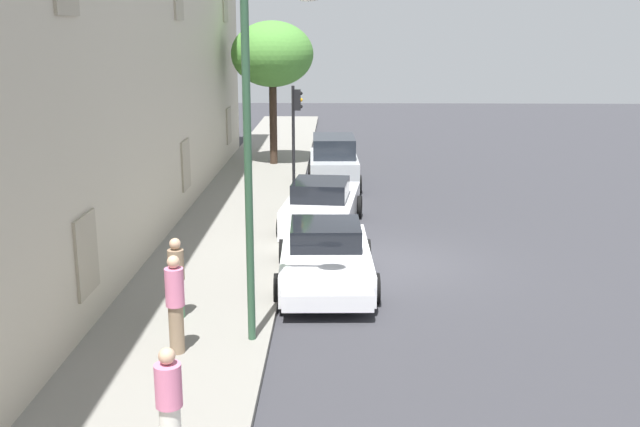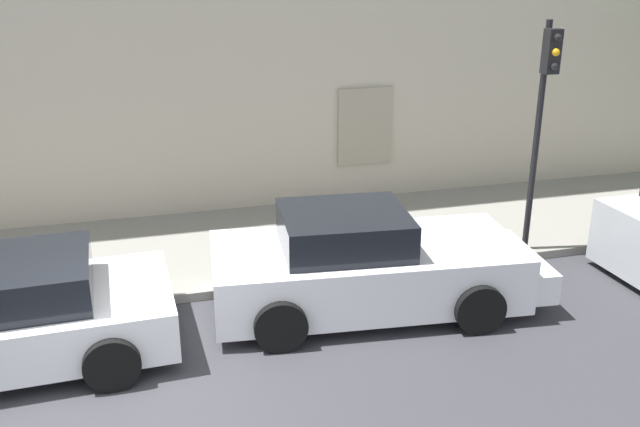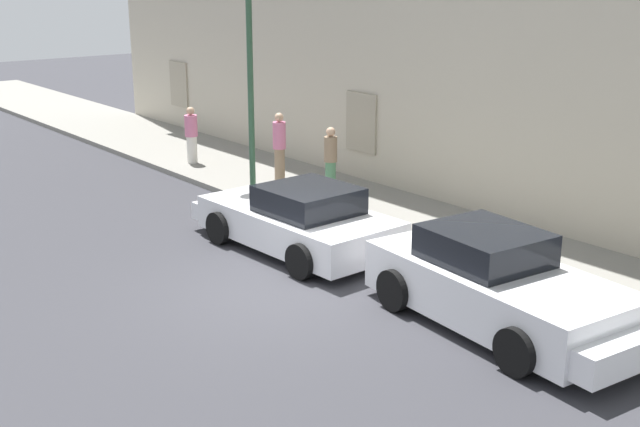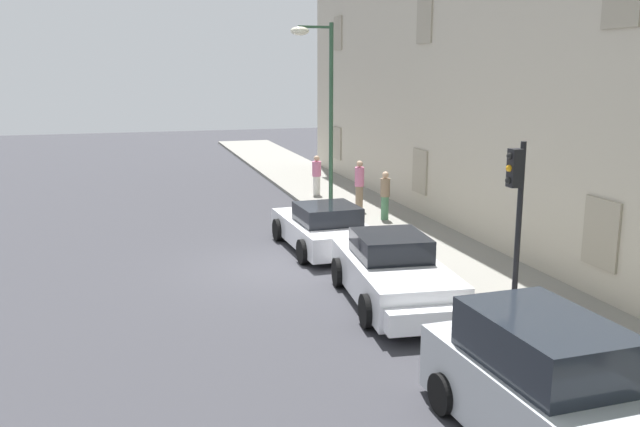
{
  "view_description": "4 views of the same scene",
  "coord_description": "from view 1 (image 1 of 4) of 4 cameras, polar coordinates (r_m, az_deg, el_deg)",
  "views": [
    {
      "loc": [
        -17.69,
        1.27,
        5.66
      ],
      "look_at": [
        1.1,
        1.7,
        0.98
      ],
      "focal_mm": 42.07,
      "sensor_mm": 36.0,
      "label": 1
    },
    {
      "loc": [
        0.27,
        -6.8,
        4.8
      ],
      "look_at": [
        2.72,
        2.2,
        1.3
      ],
      "focal_mm": 39.35,
      "sensor_mm": 36.0,
      "label": 2
    },
    {
      "loc": [
        10.71,
        -7.78,
        5.3
      ],
      "look_at": [
        -0.74,
        1.4,
        0.94
      ],
      "focal_mm": 46.13,
      "sensor_mm": 36.0,
      "label": 3
    },
    {
      "loc": [
        16.48,
        -3.88,
        5.07
      ],
      "look_at": [
        -0.23,
        1.01,
        1.33
      ],
      "focal_mm": 38.16,
      "sensor_mm": 36.0,
      "label": 4
    }
  ],
  "objects": [
    {
      "name": "sportscar_red_lead",
      "position": [
        16.8,
        0.45,
        -3.59
      ],
      "size": [
        4.61,
        2.32,
        1.33
      ],
      "color": "white",
      "rests_on": "ground"
    },
    {
      "name": "traffic_light",
      "position": [
        24.31,
        -1.87,
        6.92
      ],
      "size": [
        0.22,
        0.36,
        3.71
      ],
      "color": "black",
      "rests_on": "sidewalk"
    },
    {
      "name": "sportscar_yellow_flank",
      "position": [
        21.69,
        0.21,
        0.61
      ],
      "size": [
        4.82,
        2.42,
        1.47
      ],
      "color": "white",
      "rests_on": "ground"
    },
    {
      "name": "ground_plane",
      "position": [
        18.62,
        5.16,
        -3.76
      ],
      "size": [
        80.0,
        80.0,
        0.0
      ],
      "primitive_type": "plane",
      "color": "#333338"
    },
    {
      "name": "building_facade",
      "position": [
        18.92,
        -19.95,
        12.91
      ],
      "size": [
        34.73,
        4.65,
        11.1
      ],
      "color": "#BCB29E",
      "rests_on": "ground"
    },
    {
      "name": "pedestrian_strolling",
      "position": [
        14.78,
        -10.86,
        -4.76
      ],
      "size": [
        0.36,
        0.36,
        1.61
      ],
      "color": "#4C7F59",
      "rests_on": "sidewalk"
    },
    {
      "name": "tree_near_kerb",
      "position": [
        30.88,
        -3.65,
        11.96
      ],
      "size": [
        3.32,
        3.32,
        5.78
      ],
      "color": "#38281E",
      "rests_on": "sidewalk"
    },
    {
      "name": "sidewalk",
      "position": [
        18.78,
        -7.69,
        -3.45
      ],
      "size": [
        60.0,
        3.41,
        0.14
      ],
      "primitive_type": "cube",
      "color": "gray",
      "rests_on": "ground"
    },
    {
      "name": "hatchback_parked",
      "position": [
        27.29,
        1.05,
        3.81
      ],
      "size": [
        3.9,
        1.98,
        1.83
      ],
      "color": "#B2B7BC",
      "rests_on": "ground"
    },
    {
      "name": "street_lamp",
      "position": [
        12.77,
        -3.83,
        8.56
      ],
      "size": [
        0.44,
        1.42,
        6.35
      ],
      "color": "#2D5138",
      "rests_on": "sidewalk"
    },
    {
      "name": "pedestrian_bystander",
      "position": [
        10.19,
        -11.39,
        -13.95
      ],
      "size": [
        0.44,
        0.44,
        1.56
      ],
      "color": "silver",
      "rests_on": "sidewalk"
    },
    {
      "name": "pedestrian_admiring",
      "position": [
        13.2,
        -10.95,
        -6.7
      ],
      "size": [
        0.33,
        0.33,
        1.77
      ],
      "color": "#8C7259",
      "rests_on": "sidewalk"
    }
  ]
}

